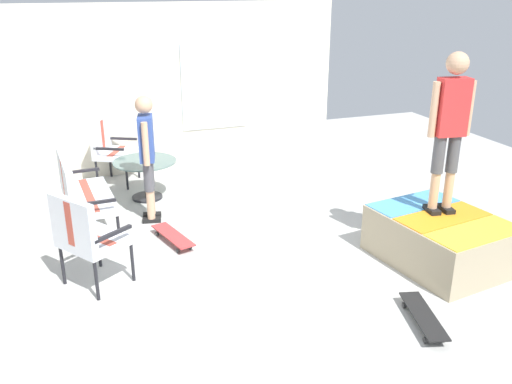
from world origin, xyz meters
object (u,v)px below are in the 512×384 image
patio_chair_near_house (109,145)px  patio_chair_by_wall (85,233)px  skate_ramp (442,239)px  skateboard_by_bench (173,236)px  person_watching (147,150)px  patio_table (145,172)px  patio_bench (78,189)px  skateboard_spare (423,316)px  person_skater (450,121)px

patio_chair_near_house → patio_chair_by_wall: 3.22m
skate_ramp → patio_chair_by_wall: patio_chair_by_wall is taller
skateboard_by_bench → person_watching: bearing=8.7°
patio_table → skateboard_by_bench: bearing=-178.2°
patio_bench → patio_table: bearing=-44.3°
patio_bench → patio_table: patio_bench is taller
patio_table → skateboard_by_bench: patio_table is taller
patio_bench → skateboard_spare: bearing=-137.4°
person_watching → person_skater: size_ratio=0.94×
skateboard_spare → patio_chair_near_house: bearing=24.8°
patio_chair_by_wall → person_watching: person_watching is taller
person_watching → skateboard_spare: (-3.27, -1.94, -0.88)m
skate_ramp → patio_bench: bearing=60.9°
person_watching → skateboard_spare: bearing=-149.3°
skate_ramp → patio_chair_by_wall: size_ratio=1.97×
skateboard_spare → person_skater: bearing=-40.3°
skate_ramp → skateboard_spare: 1.37m
patio_table → skateboard_spare: bearing=-155.3°
person_watching → skateboard_spare: 3.90m
person_watching → skateboard_by_bench: bearing=-171.3°
skateboard_by_bench → skate_ramp: bearing=-118.6°
person_skater → skateboard_by_bench: person_skater is taller
patio_chair_near_house → patio_chair_by_wall: bearing=169.9°
patio_bench → patio_chair_near_house: bearing=-16.8°
skate_ramp → patio_chair_near_house: bearing=39.2°
person_watching → patio_chair_by_wall: bearing=149.3°
person_watching → person_skater: bearing=-126.8°
patio_chair_by_wall → skateboard_spare: size_ratio=1.24×
patio_chair_near_house → skateboard_by_bench: 2.54m
patio_table → person_skater: size_ratio=0.51×
patio_chair_near_house → patio_chair_by_wall: same height
skateboard_by_bench → patio_chair_near_house: bearing=10.6°
patio_chair_by_wall → person_skater: bearing=-99.5°
patio_bench → patio_table: size_ratio=1.43×
skate_ramp → skateboard_by_bench: skate_ramp is taller
skate_ramp → patio_bench: size_ratio=1.57×
patio_bench → skateboard_by_bench: patio_bench is taller
patio_chair_near_house → skateboard_by_bench: size_ratio=1.24×
patio_chair_near_house → skateboard_spare: bearing=-155.2°
patio_chair_by_wall → skate_ramp: bearing=-101.5°
skate_ramp → patio_table: size_ratio=2.24×
patio_bench → patio_table: (0.99, -0.96, -0.21)m
patio_bench → skateboard_spare: (-3.07, -2.83, -0.53)m
patio_chair_near_house → patio_table: size_ratio=1.13×
person_watching → skateboard_by_bench: size_ratio=2.01×
skateboard_by_bench → skateboard_spare: 3.08m
patio_table → skate_ramp: bearing=-137.7°
patio_chair_near_house → patio_bench: bearing=163.2°
patio_chair_near_house → skate_ramp: bearing=-140.8°
patio_chair_by_wall → skateboard_by_bench: (0.73, -1.02, -0.53)m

